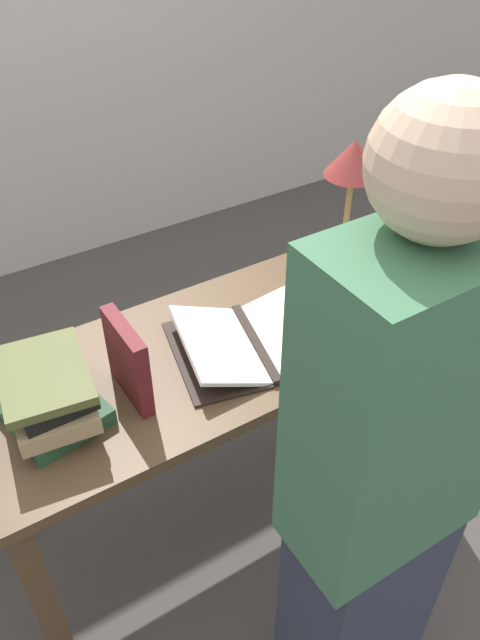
% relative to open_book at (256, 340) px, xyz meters
% --- Properties ---
extents(ground_plane, '(12.00, 12.00, 0.00)m').
position_rel_open_book_xyz_m(ground_plane, '(-0.07, 0.06, -0.75)').
color(ground_plane, '#47423D').
extents(reading_desk, '(1.41, 0.56, 0.73)m').
position_rel_open_book_xyz_m(reading_desk, '(-0.07, 0.06, -0.14)').
color(reading_desk, brown).
rests_on(reading_desk, ground_plane).
extents(open_book, '(0.51, 0.43, 0.07)m').
position_rel_open_book_xyz_m(open_book, '(0.00, 0.00, 0.00)').
color(open_book, black).
rests_on(open_book, reading_desk).
extents(book_stack_tall, '(0.25, 0.30, 0.15)m').
position_rel_open_book_xyz_m(book_stack_tall, '(-0.56, 0.04, 0.05)').
color(book_stack_tall, '#234C2D').
rests_on(book_stack_tall, reading_desk).
extents(book_standing_upright, '(0.04, 0.20, 0.22)m').
position_rel_open_book_xyz_m(book_standing_upright, '(-0.36, 0.01, 0.09)').
color(book_standing_upright, maroon).
rests_on(book_standing_upright, reading_desk).
extents(reading_lamp, '(0.16, 0.16, 0.46)m').
position_rel_open_book_xyz_m(reading_lamp, '(0.40, 0.13, 0.34)').
color(reading_lamp, tan).
rests_on(reading_lamp, reading_desk).
extents(coffee_mug, '(0.09, 0.11, 0.09)m').
position_rel_open_book_xyz_m(coffee_mug, '(0.30, -0.04, 0.02)').
color(coffee_mug, '#28282D').
rests_on(coffee_mug, reading_desk).
extents(person_reader, '(0.36, 0.22, 1.64)m').
position_rel_open_book_xyz_m(person_reader, '(-0.12, -0.61, 0.06)').
color(person_reader, '#2D3342').
rests_on(person_reader, ground_plane).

